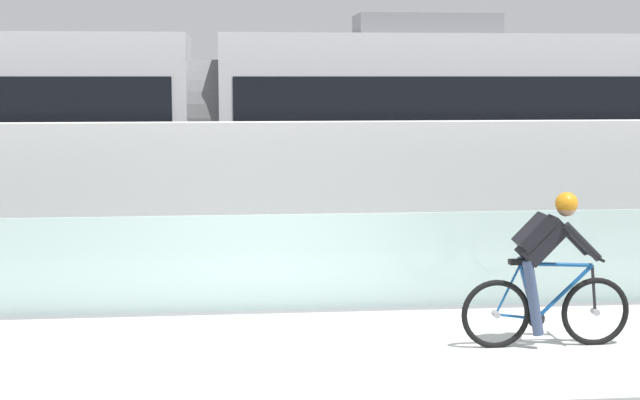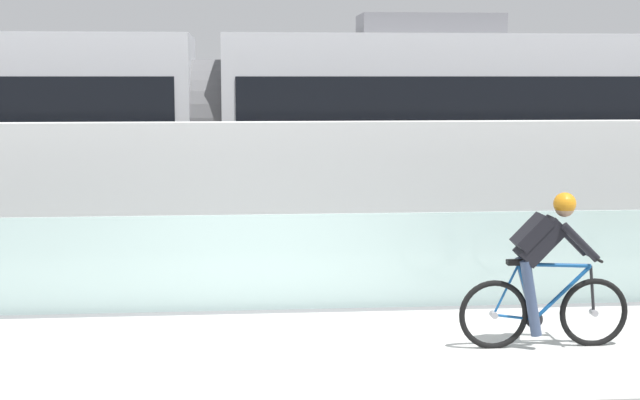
{
  "view_description": "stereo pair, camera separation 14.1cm",
  "coord_description": "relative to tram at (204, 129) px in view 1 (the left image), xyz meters",
  "views": [
    {
      "loc": [
        -0.44,
        -9.15,
        2.77
      ],
      "look_at": [
        0.69,
        2.35,
        1.25
      ],
      "focal_mm": 52.83,
      "sensor_mm": 36.0,
      "label": 1
    },
    {
      "loc": [
        -0.3,
        -9.16,
        2.77
      ],
      "look_at": [
        0.69,
        2.35,
        1.25
      ],
      "focal_mm": 52.83,
      "sensor_mm": 36.0,
      "label": 2
    }
  ],
  "objects": [
    {
      "name": "ground_plane",
      "position": [
        0.84,
        -6.85,
        -1.89
      ],
      "size": [
        200.0,
        200.0,
        0.0
      ],
      "primitive_type": "plane",
      "color": "slate"
    },
    {
      "name": "bike_path_deck",
      "position": [
        0.84,
        -6.85,
        -1.89
      ],
      "size": [
        32.0,
        3.2,
        0.01
      ],
      "primitive_type": "cube",
      "color": "silver",
      "rests_on": "ground"
    },
    {
      "name": "glass_parapet",
      "position": [
        0.84,
        -5.0,
        -1.32
      ],
      "size": [
        32.0,
        0.05,
        1.15
      ],
      "primitive_type": "cube",
      "color": "silver",
      "rests_on": "ground"
    },
    {
      "name": "concrete_barrier_wall",
      "position": [
        0.84,
        -3.2,
        -0.81
      ],
      "size": [
        32.0,
        0.36,
        2.16
      ],
      "primitive_type": "cube",
      "color": "silver",
      "rests_on": "ground"
    },
    {
      "name": "tram_rail_near",
      "position": [
        0.84,
        -0.72,
        -1.89
      ],
      "size": [
        32.0,
        0.08,
        0.01
      ],
      "primitive_type": "cube",
      "color": "#595654",
      "rests_on": "ground"
    },
    {
      "name": "tram_rail_far",
      "position": [
        0.84,
        0.72,
        -1.89
      ],
      "size": [
        32.0,
        0.08,
        0.01
      ],
      "primitive_type": "cube",
      "color": "#595654",
      "rests_on": "ground"
    },
    {
      "name": "tram",
      "position": [
        0.0,
        0.0,
        0.0
      ],
      "size": [
        22.56,
        2.54,
        3.81
      ],
      "color": "silver",
      "rests_on": "ground"
    },
    {
      "name": "cyclist_on_bike",
      "position": [
        3.62,
        -6.85,
        -1.09
      ],
      "size": [
        1.77,
        0.58,
        1.61
      ],
      "color": "black",
      "rests_on": "ground"
    }
  ]
}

